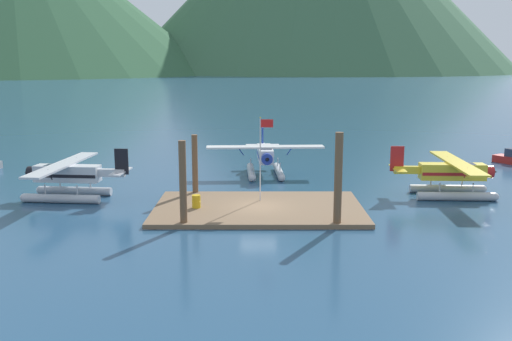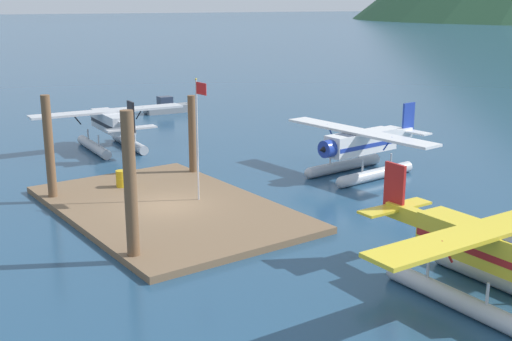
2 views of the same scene
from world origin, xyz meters
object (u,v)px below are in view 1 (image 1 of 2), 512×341
Objects in this scene: flagpole at (262,149)px; seaplane_white_bow_centre at (265,158)px; fuel_drum at (196,201)px; seaplane_silver_port_fwd at (67,178)px; seaplane_yellow_stbd_fwd at (452,176)px.

flagpole reaches higher than seaplane_white_bow_centre.
fuel_drum is 10.65m from seaplane_silver_port_fwd.
flagpole is at bearing 25.18° from fuel_drum.
seaplane_yellow_stbd_fwd is 28.77m from seaplane_silver_port_fwd.
seaplane_yellow_stbd_fwd is at bearing 1.38° from seaplane_silver_port_fwd.
fuel_drum is 13.57m from seaplane_white_bow_centre.
seaplane_white_bow_centre is (0.38, 10.54, -2.44)m from flagpole.
seaplane_white_bow_centre is (4.86, 12.64, 0.84)m from fuel_drum.
seaplane_yellow_stbd_fwd is at bearing 9.26° from flagpole.
flagpole is 0.57× the size of seaplane_yellow_stbd_fwd.
seaplane_yellow_stbd_fwd is (14.36, 2.34, -2.44)m from flagpole.
fuel_drum is (-4.48, -2.10, -3.28)m from flagpole.
seaplane_white_bow_centre is at bearing 31.01° from seaplane_silver_port_fwd.
flagpole is 0.57× the size of seaplane_silver_port_fwd.
seaplane_silver_port_fwd reaches higher than fuel_drum.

